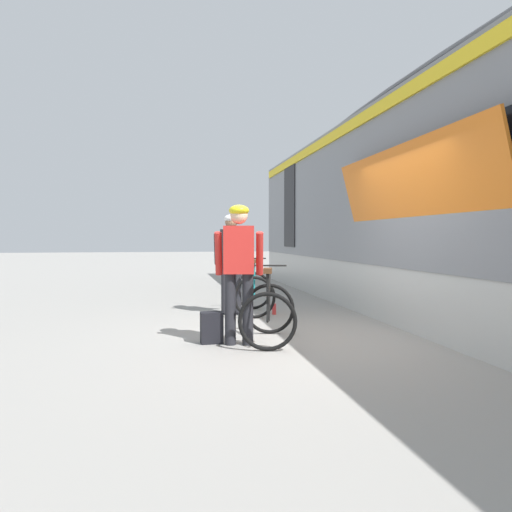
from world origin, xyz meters
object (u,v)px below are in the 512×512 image
(cyclist_near_in_dark, at_px, (231,255))
(backpack_on_platform, at_px, (212,328))
(bicycle_near_teal, at_px, (254,291))
(train_car, at_px, (496,197))
(water_bottle_near_the_bikes, at_px, (274,309))
(cyclist_far_in_red, at_px, (239,261))
(bicycle_far_black, at_px, (268,311))

(cyclist_near_in_dark, relative_size, backpack_on_platform, 4.40)
(cyclist_near_in_dark, bearing_deg, backpack_on_platform, -104.09)
(bicycle_near_teal, bearing_deg, train_car, -29.89)
(cyclist_near_in_dark, xyz_separation_m, water_bottle_near_the_bikes, (0.73, -0.18, -0.96))
(train_car, xyz_separation_m, cyclist_far_in_red, (-3.97, -0.44, -0.91))
(cyclist_far_in_red, distance_m, backpack_on_platform, 0.93)
(train_car, height_order, backpack_on_platform, train_car)
(cyclist_near_in_dark, bearing_deg, train_car, -27.47)
(cyclist_far_in_red, height_order, bicycle_far_black, cyclist_far_in_red)
(cyclist_near_in_dark, xyz_separation_m, bicycle_near_teal, (0.40, -0.02, -0.65))
(bicycle_near_teal, distance_m, bicycle_far_black, 2.29)
(cyclist_far_in_red, xyz_separation_m, water_bottle_near_the_bikes, (0.96, 2.20, -0.96))
(train_car, relative_size, bicycle_far_black, 15.13)
(train_car, xyz_separation_m, backpack_on_platform, (-4.30, -0.29, -1.77))
(bicycle_near_teal, relative_size, backpack_on_platform, 2.92)
(cyclist_far_in_red, bearing_deg, cyclist_near_in_dark, 84.53)
(train_car, height_order, bicycle_near_teal, train_car)
(water_bottle_near_the_bikes, bearing_deg, bicycle_far_black, -104.95)
(cyclist_near_in_dark, relative_size, bicycle_near_teal, 1.51)
(cyclist_near_in_dark, xyz_separation_m, backpack_on_platform, (-0.56, -2.24, -0.85))
(train_car, distance_m, backpack_on_platform, 4.66)
(cyclist_near_in_dark, relative_size, cyclist_far_in_red, 1.00)
(bicycle_far_black, height_order, backpack_on_platform, bicycle_far_black)
(train_car, distance_m, cyclist_far_in_red, 4.10)
(train_car, bearing_deg, water_bottle_near_the_bikes, 149.64)
(bicycle_near_teal, height_order, water_bottle_near_the_bikes, bicycle_near_teal)
(bicycle_near_teal, relative_size, water_bottle_near_the_bikes, 6.16)
(cyclist_near_in_dark, height_order, water_bottle_near_the_bikes, cyclist_near_in_dark)
(bicycle_near_teal, height_order, bicycle_far_black, same)
(bicycle_near_teal, bearing_deg, backpack_on_platform, -113.42)
(train_car, bearing_deg, bicycle_near_teal, 150.11)
(water_bottle_near_the_bikes, bearing_deg, bicycle_near_teal, 154.55)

